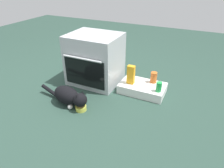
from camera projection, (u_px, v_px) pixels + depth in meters
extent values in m
plane|color=#284238|center=(77.00, 97.00, 2.46)|extent=(8.00, 8.00, 0.00)
cube|color=#B7BABF|center=(95.00, 59.00, 2.66)|extent=(0.66, 0.55, 0.66)
cube|color=black|center=(84.00, 73.00, 2.48)|extent=(0.56, 0.01, 0.37)
cylinder|color=silver|center=(82.00, 59.00, 2.36)|extent=(0.53, 0.02, 0.02)
cube|color=white|center=(142.00, 88.00, 2.54)|extent=(0.57, 0.35, 0.11)
cylinder|color=#D1D14C|center=(81.00, 108.00, 2.22)|extent=(0.12, 0.12, 0.05)
sphere|color=brown|center=(81.00, 107.00, 2.21)|extent=(0.07, 0.07, 0.07)
ellipsoid|color=black|center=(67.00, 95.00, 2.28)|extent=(0.37, 0.26, 0.21)
sphere|color=black|center=(80.00, 100.00, 2.16)|extent=(0.15, 0.15, 0.15)
cone|color=black|center=(82.00, 94.00, 2.17)|extent=(0.05, 0.05, 0.07)
cone|color=black|center=(77.00, 97.00, 2.11)|extent=(0.05, 0.05, 0.07)
cylinder|color=black|center=(51.00, 91.00, 2.45)|extent=(0.30, 0.10, 0.11)
sphere|color=silver|center=(77.00, 102.00, 2.31)|extent=(0.06, 0.06, 0.06)
sphere|color=silver|center=(70.00, 107.00, 2.23)|extent=(0.06, 0.06, 0.06)
cube|color=orange|center=(131.00, 75.00, 2.48)|extent=(0.09, 0.06, 0.24)
cylinder|color=green|center=(159.00, 87.00, 2.33)|extent=(0.07, 0.07, 0.12)
cylinder|color=#D16023|center=(154.00, 77.00, 2.52)|extent=(0.08, 0.08, 0.14)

